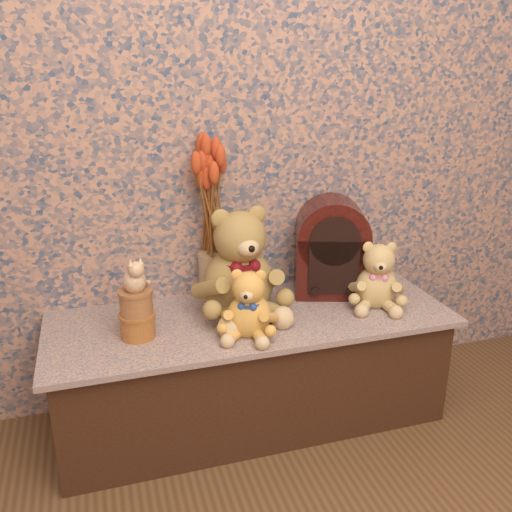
{
  "coord_description": "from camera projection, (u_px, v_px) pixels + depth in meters",
  "views": [
    {
      "loc": [
        -0.49,
        -0.41,
        1.26
      ],
      "look_at": [
        0.0,
        1.2,
        0.66
      ],
      "focal_mm": 38.37,
      "sensor_mm": 36.0,
      "label": 1
    }
  ],
  "objects": [
    {
      "name": "teddy_small",
      "position": [
        378.0,
        271.0,
        1.97
      ],
      "size": [
        0.29,
        0.31,
        0.26
      ],
      "primitive_type": null,
      "rotation": [
        0.0,
        0.0,
        -0.39
      ],
      "color": "tan",
      "rests_on": "display_shelf"
    },
    {
      "name": "cathedral_radio",
      "position": [
        331.0,
        246.0,
        2.06
      ],
      "size": [
        0.32,
        0.27,
        0.37
      ],
      "primitive_type": null,
      "rotation": [
        0.0,
        0.0,
        -0.32
      ],
      "color": "black",
      "rests_on": "display_shelf"
    },
    {
      "name": "display_shelf",
      "position": [
        252.0,
        368.0,
        1.99
      ],
      "size": [
        1.41,
        0.52,
        0.42
      ],
      "primitive_type": "cube",
      "color": "#394E75",
      "rests_on": "ground"
    },
    {
      "name": "ceramic_vase",
      "position": [
        214.0,
        276.0,
        2.03
      ],
      "size": [
        0.12,
        0.12,
        0.18
      ],
      "primitive_type": "cylinder",
      "rotation": [
        0.0,
        0.0,
        0.16
      ],
      "color": "tan",
      "rests_on": "display_shelf"
    },
    {
      "name": "cat_figurine",
      "position": [
        134.0,
        273.0,
        1.7
      ],
      "size": [
        0.11,
        0.11,
        0.12
      ],
      "primitive_type": null,
      "rotation": [
        0.0,
        0.0,
        0.22
      ],
      "color": "silver",
      "rests_on": "biscuit_tin_upper"
    },
    {
      "name": "biscuit_tin_lower",
      "position": [
        138.0,
        326.0,
        1.76
      ],
      "size": [
        0.14,
        0.14,
        0.08
      ],
      "primitive_type": "cylinder",
      "rotation": [
        0.0,
        0.0,
        -0.33
      ],
      "color": "gold",
      "rests_on": "display_shelf"
    },
    {
      "name": "teddy_large",
      "position": [
        238.0,
        257.0,
        1.88
      ],
      "size": [
        0.36,
        0.42,
        0.41
      ],
      "primitive_type": null,
      "rotation": [
        0.0,
        0.0,
        0.09
      ],
      "color": "#A2813F",
      "rests_on": "display_shelf"
    },
    {
      "name": "biscuit_tin_upper",
      "position": [
        136.0,
        303.0,
        1.73
      ],
      "size": [
        0.11,
        0.11,
        0.08
      ],
      "primitive_type": "cylinder",
      "rotation": [
        0.0,
        0.0,
        -0.07
      ],
      "color": "tan",
      "rests_on": "biscuit_tin_lower"
    },
    {
      "name": "teddy_medium",
      "position": [
        249.0,
        299.0,
        1.76
      ],
      "size": [
        0.27,
        0.29,
        0.24
      ],
      "primitive_type": null,
      "rotation": [
        0.0,
        0.0,
        -0.42
      ],
      "color": "gold",
      "rests_on": "display_shelf"
    },
    {
      "name": "dried_stalks",
      "position": [
        211.0,
        194.0,
        1.93
      ],
      "size": [
        0.24,
        0.24,
        0.44
      ],
      "primitive_type": null,
      "rotation": [
        0.0,
        0.0,
        0.05
      ],
      "color": "#C7441F",
      "rests_on": "ceramic_vase"
    }
  ]
}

